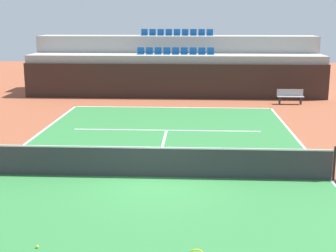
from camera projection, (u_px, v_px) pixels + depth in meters
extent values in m
plane|color=brown|center=(155.00, 177.00, 15.09)|extent=(80.00, 80.00, 0.00)
cube|color=#2D7238|center=(155.00, 177.00, 15.09)|extent=(11.00, 24.00, 0.01)
cube|color=white|center=(172.00, 107.00, 26.72)|extent=(11.00, 0.10, 0.00)
cube|color=white|center=(331.00, 180.00, 14.80)|extent=(0.10, 24.00, 0.00)
cube|color=white|center=(166.00, 130.00, 21.32)|extent=(8.26, 0.10, 0.00)
cube|color=white|center=(162.00, 150.00, 18.20)|extent=(0.10, 6.40, 0.00)
cube|color=black|center=(175.00, 81.00, 29.54)|extent=(18.65, 0.30, 2.13)
cube|color=#9E9E99|center=(175.00, 75.00, 30.80)|extent=(18.65, 2.40, 2.59)
cube|color=#9E9E99|center=(177.00, 63.00, 33.02)|extent=(18.65, 2.40, 3.69)
cube|color=#145193|center=(141.00, 54.00, 30.63)|extent=(0.44, 0.44, 0.04)
cube|color=#145193|center=(141.00, 50.00, 30.77)|extent=(0.44, 0.04, 0.40)
cube|color=#145193|center=(149.00, 54.00, 30.60)|extent=(0.44, 0.44, 0.04)
cube|color=#145193|center=(149.00, 50.00, 30.74)|extent=(0.44, 0.04, 0.40)
cube|color=#145193|center=(158.00, 54.00, 30.57)|extent=(0.44, 0.44, 0.04)
cube|color=#145193|center=(158.00, 50.00, 30.71)|extent=(0.44, 0.04, 0.40)
cube|color=#145193|center=(167.00, 54.00, 30.54)|extent=(0.44, 0.44, 0.04)
cube|color=#145193|center=(167.00, 50.00, 30.68)|extent=(0.44, 0.04, 0.40)
cube|color=#145193|center=(175.00, 54.00, 30.51)|extent=(0.44, 0.44, 0.04)
cube|color=#145193|center=(176.00, 50.00, 30.66)|extent=(0.44, 0.04, 0.40)
cube|color=#145193|center=(184.00, 54.00, 30.48)|extent=(0.44, 0.44, 0.04)
cube|color=#145193|center=(184.00, 51.00, 30.63)|extent=(0.44, 0.04, 0.40)
cube|color=#145193|center=(193.00, 54.00, 30.45)|extent=(0.44, 0.44, 0.04)
cube|color=#145193|center=(193.00, 51.00, 30.60)|extent=(0.44, 0.04, 0.40)
cube|color=#145193|center=(202.00, 54.00, 30.42)|extent=(0.44, 0.44, 0.04)
cube|color=#145193|center=(202.00, 51.00, 30.57)|extent=(0.44, 0.04, 0.40)
cube|color=#145193|center=(211.00, 54.00, 30.39)|extent=(0.44, 0.44, 0.04)
cube|color=#145193|center=(211.00, 51.00, 30.54)|extent=(0.44, 0.04, 0.40)
cube|color=#145193|center=(144.00, 35.00, 32.72)|extent=(0.44, 0.44, 0.04)
cube|color=#145193|center=(144.00, 32.00, 32.87)|extent=(0.44, 0.04, 0.40)
cube|color=#145193|center=(152.00, 35.00, 32.69)|extent=(0.44, 0.44, 0.04)
cube|color=#145193|center=(153.00, 32.00, 32.84)|extent=(0.44, 0.04, 0.40)
cube|color=#145193|center=(161.00, 35.00, 32.66)|extent=(0.44, 0.44, 0.04)
cube|color=#145193|center=(161.00, 32.00, 32.81)|extent=(0.44, 0.04, 0.40)
cube|color=#145193|center=(169.00, 35.00, 32.64)|extent=(0.44, 0.44, 0.04)
cube|color=#145193|center=(169.00, 32.00, 32.78)|extent=(0.44, 0.04, 0.40)
cube|color=#145193|center=(177.00, 35.00, 32.61)|extent=(0.44, 0.44, 0.04)
cube|color=#145193|center=(177.00, 32.00, 32.75)|extent=(0.44, 0.04, 0.40)
cube|color=#145193|center=(185.00, 35.00, 32.58)|extent=(0.44, 0.44, 0.04)
cube|color=#145193|center=(185.00, 32.00, 32.72)|extent=(0.44, 0.04, 0.40)
cube|color=#145193|center=(193.00, 35.00, 32.55)|extent=(0.44, 0.44, 0.04)
cube|color=#145193|center=(193.00, 32.00, 32.69)|extent=(0.44, 0.04, 0.40)
cube|color=#145193|center=(202.00, 35.00, 32.52)|extent=(0.44, 0.44, 0.04)
cube|color=#145193|center=(202.00, 32.00, 32.66)|extent=(0.44, 0.04, 0.40)
cube|color=#145193|center=(210.00, 35.00, 32.49)|extent=(0.44, 0.44, 0.04)
cube|color=#145193|center=(210.00, 32.00, 32.64)|extent=(0.44, 0.04, 0.40)
cylinder|color=black|center=(334.00, 163.00, 14.68)|extent=(0.08, 0.08, 1.07)
cube|color=#333338|center=(155.00, 163.00, 14.98)|extent=(10.90, 0.02, 0.92)
cube|color=white|center=(155.00, 148.00, 14.88)|extent=(10.90, 0.04, 0.05)
cube|color=#99999E|center=(290.00, 97.00, 27.66)|extent=(1.50, 0.40, 0.05)
cube|color=#99999E|center=(290.00, 92.00, 27.79)|extent=(1.50, 0.04, 0.36)
cube|color=#2D2D33|center=(280.00, 101.00, 27.61)|extent=(0.06, 0.06, 0.42)
cube|color=#2D2D33|center=(301.00, 101.00, 27.54)|extent=(0.06, 0.06, 0.42)
cube|color=#2D2D33|center=(279.00, 100.00, 27.88)|extent=(0.06, 0.06, 0.42)
cube|color=#2D2D33|center=(300.00, 100.00, 27.82)|extent=(0.06, 0.06, 0.42)
sphere|color=#CCE033|center=(37.00, 247.00, 10.43)|extent=(0.07, 0.07, 0.07)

